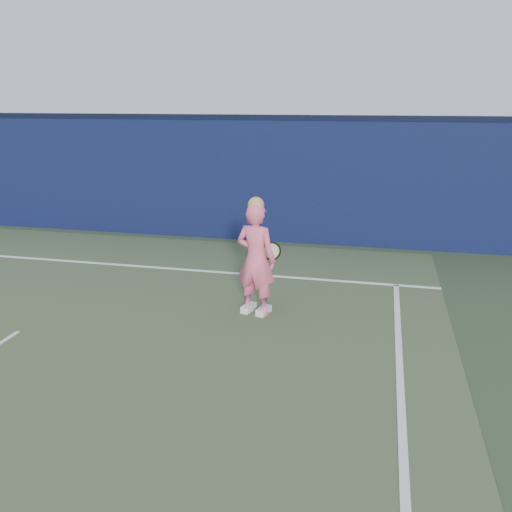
# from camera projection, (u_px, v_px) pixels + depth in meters

# --- Properties ---
(backstop_wall) EXTENTS (24.00, 0.40, 2.50)m
(backstop_wall) POSITION_uv_depth(u_px,v_px,m) (172.00, 178.00, 11.81)
(backstop_wall) COLOR #0C1435
(backstop_wall) RESTS_ON ground
(wall_cap) EXTENTS (24.00, 0.42, 0.10)m
(wall_cap) POSITION_uv_depth(u_px,v_px,m) (170.00, 117.00, 11.45)
(wall_cap) COLOR black
(wall_cap) RESTS_ON backstop_wall
(player) EXTENTS (0.65, 0.50, 1.66)m
(player) POSITION_uv_depth(u_px,v_px,m) (256.00, 259.00, 7.44)
(player) COLOR #FF638D
(player) RESTS_ON ground
(racket) EXTENTS (0.52, 0.11, 0.28)m
(racket) POSITION_uv_depth(u_px,v_px,m) (270.00, 251.00, 7.85)
(racket) COLOR black
(racket) RESTS_ON ground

